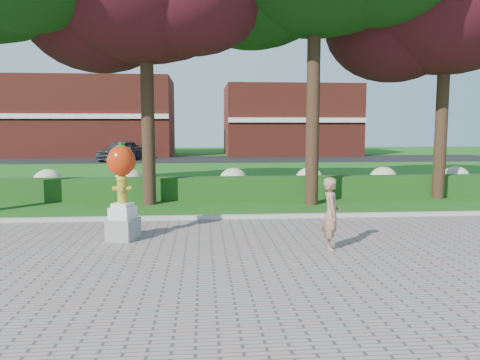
# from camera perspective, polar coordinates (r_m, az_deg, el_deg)

# --- Properties ---
(ground) EXTENTS (100.00, 100.00, 0.00)m
(ground) POSITION_cam_1_polar(r_m,az_deg,el_deg) (10.34, -3.49, -8.25)
(ground) COLOR #1F5A16
(ground) RESTS_ON ground
(walkway) EXTENTS (40.00, 14.00, 0.04)m
(walkway) POSITION_cam_1_polar(r_m,az_deg,el_deg) (6.54, -2.79, -17.03)
(walkway) COLOR gray
(walkway) RESTS_ON ground
(curb) EXTENTS (40.00, 0.18, 0.15)m
(curb) POSITION_cam_1_polar(r_m,az_deg,el_deg) (13.24, -3.73, -4.63)
(curb) COLOR #ADADA5
(curb) RESTS_ON ground
(lawn_hedge) EXTENTS (24.00, 0.70, 0.80)m
(lawn_hedge) POSITION_cam_1_polar(r_m,az_deg,el_deg) (17.14, -3.94, -0.98)
(lawn_hedge) COLOR #1B3F12
(lawn_hedge) RESTS_ON ground
(hydrangea_row) EXTENTS (20.10, 1.10, 0.99)m
(hydrangea_row) POSITION_cam_1_polar(r_m,az_deg,el_deg) (18.13, -2.17, -0.08)
(hydrangea_row) COLOR beige
(hydrangea_row) RESTS_ON ground
(street) EXTENTS (50.00, 8.00, 0.02)m
(street) POSITION_cam_1_polar(r_m,az_deg,el_deg) (38.08, -4.29, 2.55)
(street) COLOR black
(street) RESTS_ON ground
(building_left) EXTENTS (14.00, 8.00, 7.00)m
(building_left) POSITION_cam_1_polar(r_m,az_deg,el_deg) (45.09, -17.29, 7.33)
(building_left) COLOR maroon
(building_left) RESTS_ON ground
(building_right) EXTENTS (12.00, 8.00, 6.40)m
(building_right) POSITION_cam_1_polar(r_m,az_deg,el_deg) (44.75, 6.02, 7.21)
(building_right) COLOR maroon
(building_right) RESTS_ON ground
(tree_far_right) EXTENTS (7.88, 6.72, 10.21)m
(tree_far_right) POSITION_cam_1_polar(r_m,az_deg,el_deg) (19.16, 23.55, 19.07)
(tree_far_right) COLOR black
(tree_far_right) RESTS_ON ground
(hydrant_sculpture) EXTENTS (0.78, 0.78, 2.24)m
(hydrant_sculpture) POSITION_cam_1_polar(r_m,az_deg,el_deg) (11.00, -14.18, -1.04)
(hydrant_sculpture) COLOR gray
(hydrant_sculpture) RESTS_ON walkway
(woman) EXTENTS (0.45, 0.61, 1.54)m
(woman) POSITION_cam_1_polar(r_m,az_deg,el_deg) (10.05, 11.04, -4.05)
(woman) COLOR #9D715A
(woman) RESTS_ON walkway
(parked_car) EXTENTS (3.44, 5.02, 1.59)m
(parked_car) POSITION_cam_1_polar(r_m,az_deg,el_deg) (37.43, -14.36, 3.53)
(parked_car) COLOR #3C3D43
(parked_car) RESTS_ON street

